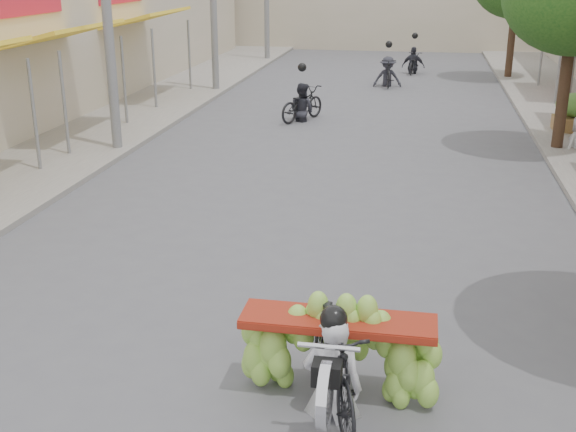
% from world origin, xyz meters
% --- Properties ---
extents(sidewalk_left, '(4.00, 60.00, 0.12)m').
position_xyz_m(sidewalk_left, '(-7.00, 15.00, 0.06)').
color(sidewalk_left, gray).
rests_on(sidewalk_left, ground).
extents(banana_motorbike, '(2.20, 1.95, 2.13)m').
position_xyz_m(banana_motorbike, '(1.26, 2.08, 0.71)').
color(banana_motorbike, black).
rests_on(banana_motorbike, ground).
extents(bg_motorbike_a, '(1.43, 1.91, 1.95)m').
position_xyz_m(bg_motorbike_a, '(-1.48, 16.54, 0.72)').
color(bg_motorbike_a, black).
rests_on(bg_motorbike_a, ground).
extents(bg_motorbike_b, '(1.11, 1.93, 1.95)m').
position_xyz_m(bg_motorbike_b, '(0.70, 23.30, 0.83)').
color(bg_motorbike_b, black).
rests_on(bg_motorbike_b, ground).
extents(bg_motorbike_c, '(1.04, 1.57, 1.95)m').
position_xyz_m(bg_motorbike_c, '(1.60, 26.89, 0.82)').
color(bg_motorbike_c, black).
rests_on(bg_motorbike_c, ground).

